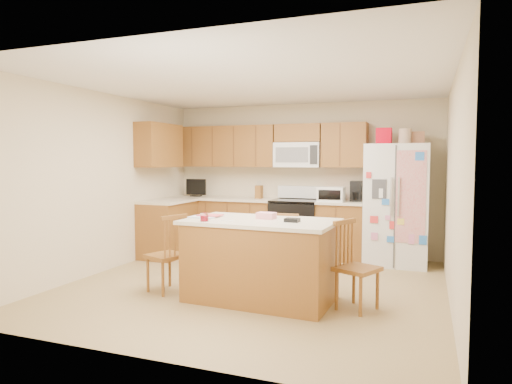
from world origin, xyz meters
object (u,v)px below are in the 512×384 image
at_px(stove, 296,227).
at_px(windsor_chair_back, 285,252).
at_px(refrigerator, 397,203).
at_px(windsor_chair_right, 355,268).
at_px(windsor_chair_left, 167,255).
at_px(island, 260,260).

xyz_separation_m(stove, windsor_chair_back, (0.39, -1.86, -0.03)).
xyz_separation_m(refrigerator, windsor_chair_right, (-0.26, -2.32, -0.48)).
bearing_deg(stove, refrigerator, -2.30).
bearing_deg(windsor_chair_left, stove, 71.01).
bearing_deg(windsor_chair_back, windsor_chair_left, -151.85).
height_order(island, windsor_chair_right, island).
bearing_deg(refrigerator, stove, 177.70).
bearing_deg(refrigerator, windsor_chair_back, -123.47).
bearing_deg(island, windsor_chair_left, -175.40).
distance_m(stove, windsor_chair_left, 2.67).
bearing_deg(refrigerator, windsor_chair_right, -96.44).
height_order(stove, windsor_chair_right, stove).
bearing_deg(windsor_chair_right, island, -177.26).
height_order(windsor_chair_back, windsor_chair_right, windsor_chair_right).
relative_size(stove, refrigerator, 0.55).
height_order(island, windsor_chair_left, island).
xyz_separation_m(stove, windsor_chair_right, (1.31, -2.39, -0.03)).
distance_m(windsor_chair_back, windsor_chair_right, 1.06).
height_order(refrigerator, island, refrigerator).
bearing_deg(stove, windsor_chair_right, -61.26).
bearing_deg(windsor_chair_right, refrigerator, 83.56).
xyz_separation_m(windsor_chair_left, windsor_chair_back, (1.26, 0.67, 0.00)).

